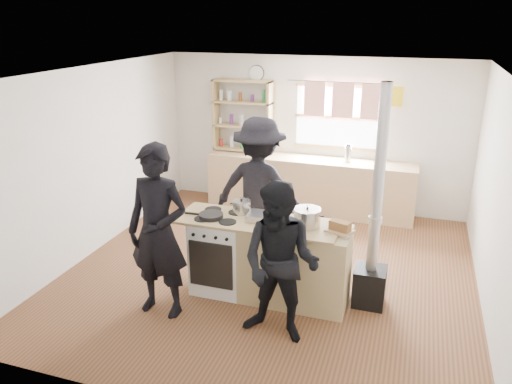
% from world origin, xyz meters
% --- Properties ---
extents(ground, '(5.00, 5.00, 0.01)m').
position_xyz_m(ground, '(0.00, 0.00, -0.01)').
color(ground, brown).
rests_on(ground, ground).
extents(back_counter, '(3.40, 0.55, 0.90)m').
position_xyz_m(back_counter, '(0.00, 2.22, 0.45)').
color(back_counter, tan).
rests_on(back_counter, ground).
extents(shelving_unit, '(1.00, 0.28, 1.20)m').
position_xyz_m(shelving_unit, '(-1.20, 2.34, 1.51)').
color(shelving_unit, tan).
rests_on(shelving_unit, back_counter).
extents(thermos, '(0.10, 0.10, 0.27)m').
position_xyz_m(thermos, '(0.61, 2.22, 1.04)').
color(thermos, silver).
rests_on(thermos, back_counter).
extents(cooking_island, '(1.97, 0.64, 0.93)m').
position_xyz_m(cooking_island, '(0.14, -0.55, 0.47)').
color(cooking_island, white).
rests_on(cooking_island, ground).
extents(skillet_greens, '(0.29, 0.29, 0.05)m').
position_xyz_m(skillet_greens, '(-0.53, -0.63, 0.96)').
color(skillet_greens, black).
rests_on(skillet_greens, cooking_island).
extents(roast_tray, '(0.37, 0.29, 0.07)m').
position_xyz_m(roast_tray, '(0.06, -0.50, 0.97)').
color(roast_tray, silver).
rests_on(roast_tray, cooking_island).
extents(stockpot_stove, '(0.21, 0.21, 0.18)m').
position_xyz_m(stockpot_stove, '(-0.24, -0.39, 1.01)').
color(stockpot_stove, silver).
rests_on(stockpot_stove, cooking_island).
extents(stockpot_counter, '(0.30, 0.30, 0.22)m').
position_xyz_m(stockpot_counter, '(0.56, -0.52, 1.03)').
color(stockpot_counter, '#B5B5B8').
rests_on(stockpot_counter, cooking_island).
extents(bread_board, '(0.33, 0.28, 0.12)m').
position_xyz_m(bread_board, '(0.93, -0.56, 0.98)').
color(bread_board, tan).
rests_on(bread_board, cooking_island).
extents(flue_heater, '(0.35, 0.35, 2.50)m').
position_xyz_m(flue_heater, '(1.27, -0.37, 0.66)').
color(flue_heater, black).
rests_on(flue_heater, ground).
extents(person_near_left, '(0.71, 0.48, 1.91)m').
position_xyz_m(person_near_left, '(-0.88, -1.22, 0.95)').
color(person_near_left, black).
rests_on(person_near_left, ground).
extents(person_near_right, '(0.87, 0.71, 1.66)m').
position_xyz_m(person_near_right, '(0.47, -1.27, 0.83)').
color(person_near_right, black).
rests_on(person_near_right, ground).
extents(person_far, '(1.28, 0.78, 1.91)m').
position_xyz_m(person_far, '(-0.27, 0.39, 0.95)').
color(person_far, black).
rests_on(person_far, ground).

